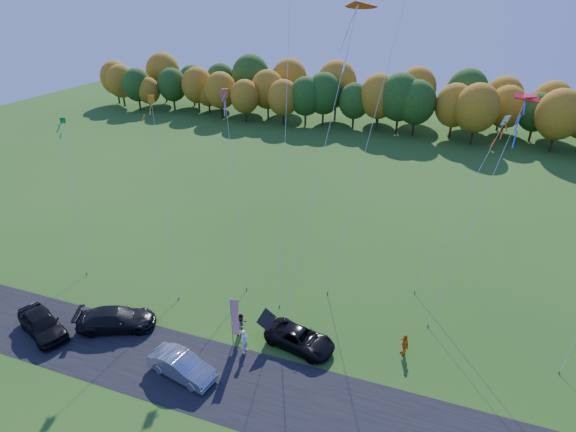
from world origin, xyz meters
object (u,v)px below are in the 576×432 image
(feather_flag, at_px, (234,317))
(black_suv, at_px, (300,339))
(silver_sedan, at_px, (182,366))
(person_east, at_px, (404,344))

(feather_flag, bearing_deg, black_suv, 17.13)
(silver_sedan, distance_m, person_east, 14.66)
(black_suv, relative_size, silver_sedan, 1.06)
(black_suv, height_order, feather_flag, feather_flag)
(black_suv, distance_m, silver_sedan, 7.97)
(black_suv, distance_m, person_east, 7.02)
(person_east, relative_size, feather_flag, 0.40)
(silver_sedan, bearing_deg, person_east, -51.99)
(person_east, height_order, feather_flag, feather_flag)
(black_suv, bearing_deg, person_east, -63.52)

